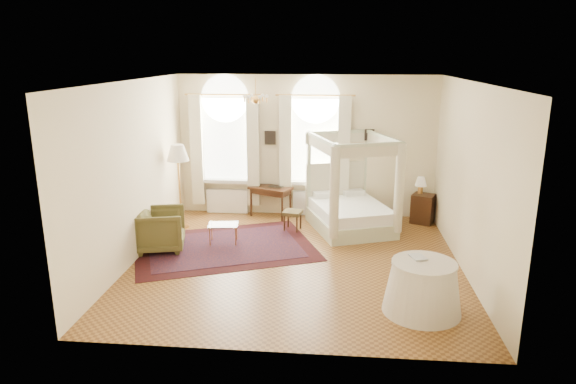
% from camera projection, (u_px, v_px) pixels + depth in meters
% --- Properties ---
extents(ground, '(6.00, 6.00, 0.00)m').
position_uv_depth(ground, '(296.00, 262.00, 9.56)').
color(ground, '#8F5E29').
rests_on(ground, ground).
extents(room_walls, '(6.00, 6.00, 6.00)m').
position_uv_depth(room_walls, '(297.00, 158.00, 9.04)').
color(room_walls, '#F6E2BB').
rests_on(room_walls, ground).
extents(window_left, '(1.62, 0.27, 3.29)m').
position_uv_depth(window_left, '(226.00, 153.00, 12.10)').
color(window_left, white).
rests_on(window_left, room_walls).
extents(window_right, '(1.62, 0.27, 3.29)m').
position_uv_depth(window_right, '(315.00, 155.00, 11.91)').
color(window_right, white).
rests_on(window_right, room_walls).
extents(chandelier, '(0.51, 0.45, 0.50)m').
position_uv_depth(chandelier, '(256.00, 98.00, 10.03)').
color(chandelier, '#C89042').
rests_on(chandelier, room_walls).
extents(wall_pictures, '(2.54, 0.03, 0.39)m').
position_uv_depth(wall_pictures, '(310.00, 137.00, 11.91)').
color(wall_pictures, black).
rests_on(wall_pictures, room_walls).
extents(canopy_bed, '(2.09, 2.30, 2.07)m').
position_uv_depth(canopy_bed, '(351.00, 209.00, 11.22)').
color(canopy_bed, beige).
rests_on(canopy_bed, ground).
extents(nightstand, '(0.60, 0.58, 0.67)m').
position_uv_depth(nightstand, '(423.00, 209.00, 11.69)').
color(nightstand, '#321B0D').
rests_on(nightstand, ground).
extents(nightstand_lamp, '(0.26, 0.26, 0.38)m').
position_uv_depth(nightstand_lamp, '(421.00, 183.00, 11.65)').
color(nightstand_lamp, '#C89042').
rests_on(nightstand_lamp, nightstand).
extents(writing_desk, '(1.09, 0.86, 0.73)m').
position_uv_depth(writing_desk, '(271.00, 191.00, 12.06)').
color(writing_desk, '#321B0D').
rests_on(writing_desk, ground).
extents(laptop, '(0.39, 0.29, 0.03)m').
position_uv_depth(laptop, '(277.00, 186.00, 12.04)').
color(laptop, black).
rests_on(laptop, writing_desk).
extents(stool, '(0.45, 0.45, 0.44)m').
position_uv_depth(stool, '(293.00, 214.00, 11.20)').
color(stool, '#4D3D21').
rests_on(stool, ground).
extents(armchair, '(1.09, 1.07, 0.83)m').
position_uv_depth(armchair, '(161.00, 230.00, 10.06)').
color(armchair, '#4E4721').
rests_on(armchair, ground).
extents(coffee_table, '(0.64, 0.49, 0.41)m').
position_uv_depth(coffee_table, '(223.00, 226.00, 10.41)').
color(coffee_table, silver).
rests_on(coffee_table, ground).
extents(floor_lamp, '(0.48, 0.48, 1.87)m').
position_uv_depth(floor_lamp, '(178.00, 157.00, 11.05)').
color(floor_lamp, '#C89042').
rests_on(floor_lamp, ground).
extents(oriental_rug, '(4.15, 3.60, 0.01)m').
position_uv_depth(oriental_rug, '(225.00, 247.00, 10.28)').
color(oriental_rug, '#380D0E').
rests_on(oriental_rug, ground).
extents(side_table, '(1.17, 1.17, 0.80)m').
position_uv_depth(side_table, '(423.00, 287.00, 7.63)').
color(side_table, white).
rests_on(side_table, ground).
extents(book, '(0.28, 0.32, 0.03)m').
position_uv_depth(book, '(412.00, 258.00, 7.65)').
color(book, black).
rests_on(book, side_table).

